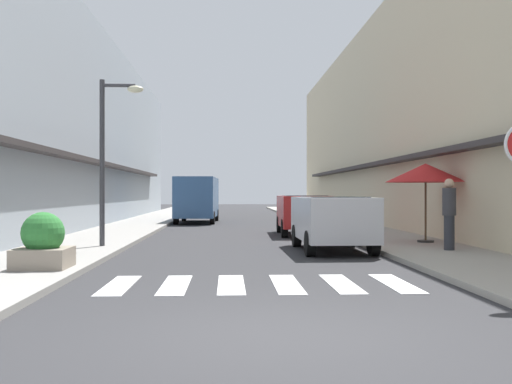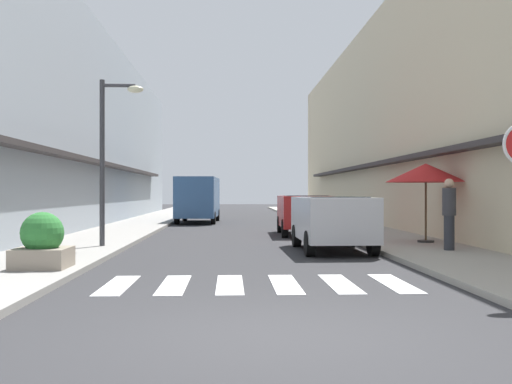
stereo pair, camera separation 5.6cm
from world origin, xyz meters
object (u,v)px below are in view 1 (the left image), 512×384
at_px(parked_car_mid, 303,210).
at_px(street_lamp, 110,142).
at_px(delivery_van, 197,196).
at_px(planter_corner, 43,244).
at_px(cafe_umbrella, 426,173).
at_px(pedestrian_walking_near, 449,212).
at_px(parked_car_near, 332,217).

bearing_deg(parked_car_mid, street_lamp, -137.05).
height_order(delivery_van, planter_corner, delivery_van).
bearing_deg(delivery_van, cafe_umbrella, -62.24).
bearing_deg(pedestrian_walking_near, parked_car_mid, -126.07).
relative_size(cafe_umbrella, planter_corner, 2.16).
height_order(parked_car_mid, delivery_van, delivery_van).
height_order(street_lamp, pedestrian_walking_near, street_lamp).
relative_size(parked_car_near, planter_corner, 3.65).
xyz_separation_m(cafe_umbrella, planter_corner, (-9.37, -5.53, -1.55)).
relative_size(delivery_van, planter_corner, 5.03).
height_order(parked_car_near, pedestrian_walking_near, pedestrian_walking_near).
bearing_deg(planter_corner, street_lamp, 85.75).
xyz_separation_m(parked_car_near, planter_corner, (-6.38, -4.20, -0.33)).
bearing_deg(delivery_van, pedestrian_walking_near, -66.33).
height_order(parked_car_near, street_lamp, street_lamp).
distance_m(parked_car_near, cafe_umbrella, 3.49).
height_order(street_lamp, planter_corner, street_lamp).
xyz_separation_m(parked_car_mid, cafe_umbrella, (2.99, -4.84, 1.22)).
distance_m(parked_car_mid, pedestrian_walking_near, 7.75).
bearing_deg(pedestrian_walking_near, delivery_van, -123.57).
xyz_separation_m(parked_car_mid, street_lamp, (-6.02, -5.61, 2.03)).
height_order(cafe_umbrella, pedestrian_walking_near, cafe_umbrella).
xyz_separation_m(parked_car_mid, pedestrian_walking_near, (2.80, -7.22, 0.16)).
height_order(parked_car_mid, street_lamp, street_lamp).
bearing_deg(delivery_van, parked_car_mid, -64.43).
xyz_separation_m(planter_corner, pedestrian_walking_near, (9.18, 3.15, 0.49)).
height_order(cafe_umbrella, planter_corner, cafe_umbrella).
xyz_separation_m(street_lamp, planter_corner, (-0.35, -4.77, -2.36)).
distance_m(cafe_umbrella, planter_corner, 10.99).
height_order(parked_car_near, parked_car_mid, same).
bearing_deg(parked_car_near, street_lamp, 174.65).
relative_size(delivery_van, street_lamp, 1.20).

